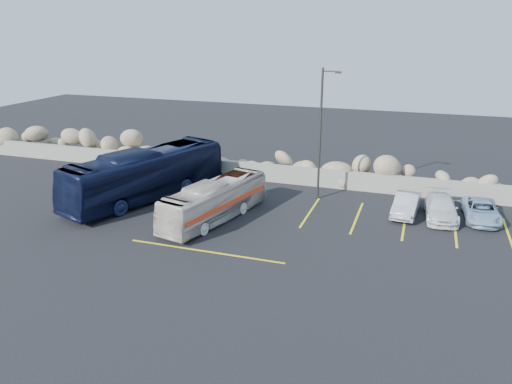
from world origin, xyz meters
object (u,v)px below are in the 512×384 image
(car_b, at_px, (406,205))
(vintage_bus, at_px, (215,201))
(car_c, at_px, (441,208))
(tour_coach, at_px, (146,174))
(lamppost, at_px, (321,131))
(car_d, at_px, (481,211))

(car_b, bearing_deg, vintage_bus, -152.23)
(car_b, xyz_separation_m, car_c, (1.87, 0.05, -0.00))
(tour_coach, xyz_separation_m, car_b, (15.47, 2.31, -0.96))
(car_c, bearing_deg, tour_coach, -176.74)
(lamppost, relative_size, vintage_bus, 1.01)
(car_d, bearing_deg, car_b, -176.37)
(lamppost, relative_size, car_d, 2.06)
(car_c, bearing_deg, lamppost, 167.28)
(car_c, xyz_separation_m, car_d, (2.13, 0.42, -0.06))
(vintage_bus, distance_m, tour_coach, 5.78)
(car_c, bearing_deg, car_d, 6.61)
(lamppost, xyz_separation_m, tour_coach, (-10.17, -3.40, -2.74))
(vintage_bus, height_order, car_b, vintage_bus)
(tour_coach, relative_size, car_d, 2.88)
(tour_coach, xyz_separation_m, car_d, (19.48, 2.78, -1.02))
(tour_coach, bearing_deg, car_c, 27.26)
(vintage_bus, distance_m, car_c, 12.67)
(vintage_bus, bearing_deg, car_d, 32.18)
(vintage_bus, relative_size, tour_coach, 0.71)
(tour_coach, distance_m, car_c, 17.53)
(car_b, relative_size, car_d, 0.94)
(tour_coach, bearing_deg, vintage_bus, 0.07)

